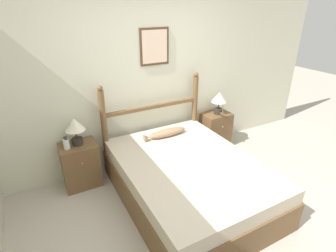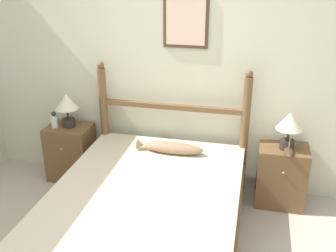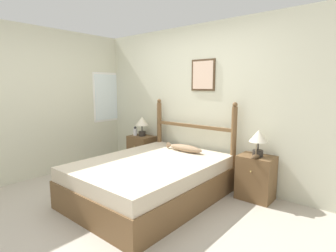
{
  "view_description": "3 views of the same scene",
  "coord_description": "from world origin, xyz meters",
  "px_view_note": "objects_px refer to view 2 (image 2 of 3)",
  "views": [
    {
      "loc": [
        -1.5,
        -1.68,
        2.28
      ],
      "look_at": [
        -0.08,
        0.94,
        0.88
      ],
      "focal_mm": 28.0,
      "sensor_mm": 36.0,
      "label": 1
    },
    {
      "loc": [
        0.8,
        -2.06,
        2.28
      ],
      "look_at": [
        0.08,
        1.07,
        0.92
      ],
      "focal_mm": 42.0,
      "sensor_mm": 36.0,
      "label": 2
    },
    {
      "loc": [
        2.43,
        -1.96,
        1.57
      ],
      "look_at": [
        -0.06,
        1.01,
        0.97
      ],
      "focal_mm": 28.0,
      "sensor_mm": 36.0,
      "label": 3
    }
  ],
  "objects_px": {
    "nightstand_left": "(71,152)",
    "model_boat": "(288,151)",
    "nightstand_right": "(281,176)",
    "table_lamp_left": "(67,105)",
    "table_lamp_right": "(290,124)",
    "bed": "(146,219)",
    "fish_pillow": "(171,148)",
    "bottle": "(54,120)"
  },
  "relations": [
    {
      "from": "nightstand_right",
      "to": "model_boat",
      "type": "relative_size",
      "value": 2.39
    },
    {
      "from": "nightstand_left",
      "to": "table_lamp_left",
      "type": "bearing_deg",
      "value": 57.47
    },
    {
      "from": "model_boat",
      "to": "table_lamp_left",
      "type": "bearing_deg",
      "value": 176.82
    },
    {
      "from": "table_lamp_right",
      "to": "bottle",
      "type": "distance_m",
      "value": 2.41
    },
    {
      "from": "bed",
      "to": "table_lamp_right",
      "type": "bearing_deg",
      "value": 38.43
    },
    {
      "from": "nightstand_right",
      "to": "bottle",
      "type": "height_order",
      "value": "bottle"
    },
    {
      "from": "nightstand_left",
      "to": "bottle",
      "type": "height_order",
      "value": "bottle"
    },
    {
      "from": "bed",
      "to": "bottle",
      "type": "distance_m",
      "value": 1.6
    },
    {
      "from": "nightstand_right",
      "to": "bottle",
      "type": "distance_m",
      "value": 2.42
    },
    {
      "from": "bed",
      "to": "nightstand_left",
      "type": "xyz_separation_m",
      "value": [
        -1.13,
        0.93,
        0.04
      ]
    },
    {
      "from": "bottle",
      "to": "fish_pillow",
      "type": "xyz_separation_m",
      "value": [
        1.32,
        -0.18,
        -0.09
      ]
    },
    {
      "from": "bottle",
      "to": "fish_pillow",
      "type": "bearing_deg",
      "value": -7.72
    },
    {
      "from": "bed",
      "to": "nightstand_left",
      "type": "height_order",
      "value": "nightstand_left"
    },
    {
      "from": "table_lamp_right",
      "to": "bottle",
      "type": "relative_size",
      "value": 2.08
    },
    {
      "from": "bed",
      "to": "table_lamp_right",
      "type": "height_order",
      "value": "table_lamp_right"
    },
    {
      "from": "table_lamp_left",
      "to": "model_boat",
      "type": "xyz_separation_m",
      "value": [
        2.28,
        -0.13,
        -0.23
      ]
    },
    {
      "from": "table_lamp_left",
      "to": "fish_pillow",
      "type": "relative_size",
      "value": 0.56
    },
    {
      "from": "nightstand_left",
      "to": "nightstand_right",
      "type": "distance_m",
      "value": 2.26
    },
    {
      "from": "bottle",
      "to": "fish_pillow",
      "type": "relative_size",
      "value": 0.27
    },
    {
      "from": "nightstand_left",
      "to": "table_lamp_right",
      "type": "xyz_separation_m",
      "value": [
        2.27,
        -0.02,
        0.56
      ]
    },
    {
      "from": "table_lamp_right",
      "to": "fish_pillow",
      "type": "distance_m",
      "value": 1.14
    },
    {
      "from": "table_lamp_left",
      "to": "fish_pillow",
      "type": "height_order",
      "value": "table_lamp_left"
    },
    {
      "from": "nightstand_left",
      "to": "nightstand_right",
      "type": "relative_size",
      "value": 1.0
    },
    {
      "from": "table_lamp_right",
      "to": "model_boat",
      "type": "distance_m",
      "value": 0.25
    },
    {
      "from": "fish_pillow",
      "to": "table_lamp_left",
      "type": "bearing_deg",
      "value": 169.07
    },
    {
      "from": "table_lamp_right",
      "to": "bottle",
      "type": "xyz_separation_m",
      "value": [
        -2.4,
        -0.02,
        -0.17
      ]
    },
    {
      "from": "nightstand_left",
      "to": "model_boat",
      "type": "height_order",
      "value": "model_boat"
    },
    {
      "from": "bottle",
      "to": "model_boat",
      "type": "relative_size",
      "value": 0.69
    },
    {
      "from": "bed",
      "to": "table_lamp_right",
      "type": "relative_size",
      "value": 5.69
    },
    {
      "from": "table_lamp_right",
      "to": "nightstand_right",
      "type": "bearing_deg",
      "value": 126.8
    },
    {
      "from": "nightstand_left",
      "to": "bottle",
      "type": "relative_size",
      "value": 3.49
    },
    {
      "from": "nightstand_right",
      "to": "fish_pillow",
      "type": "xyz_separation_m",
      "value": [
        -1.07,
        -0.22,
        0.29
      ]
    },
    {
      "from": "nightstand_right",
      "to": "model_boat",
      "type": "xyz_separation_m",
      "value": [
        0.03,
        -0.12,
        0.33
      ]
    },
    {
      "from": "bottle",
      "to": "model_boat",
      "type": "height_order",
      "value": "model_boat"
    },
    {
      "from": "nightstand_right",
      "to": "table_lamp_left",
      "type": "distance_m",
      "value": 2.32
    },
    {
      "from": "bed",
      "to": "nightstand_left",
      "type": "distance_m",
      "value": 1.46
    },
    {
      "from": "model_boat",
      "to": "table_lamp_right",
      "type": "bearing_deg",
      "value": 96.99
    },
    {
      "from": "bottle",
      "to": "nightstand_right",
      "type": "bearing_deg",
      "value": 0.91
    },
    {
      "from": "fish_pillow",
      "to": "nightstand_right",
      "type": "bearing_deg",
      "value": 11.43
    },
    {
      "from": "nightstand_left",
      "to": "table_lamp_right",
      "type": "bearing_deg",
      "value": -0.54
    },
    {
      "from": "nightstand_right",
      "to": "table_lamp_left",
      "type": "xyz_separation_m",
      "value": [
        -2.25,
        0.01,
        0.56
      ]
    },
    {
      "from": "table_lamp_right",
      "to": "model_boat",
      "type": "bearing_deg",
      "value": -83.01
    }
  ]
}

